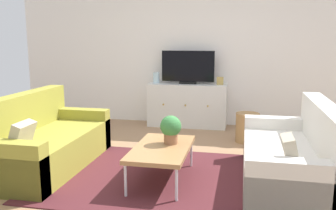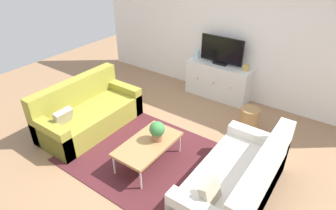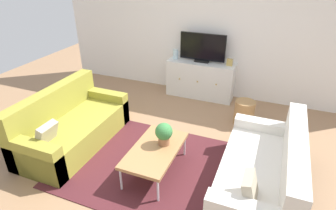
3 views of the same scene
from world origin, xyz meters
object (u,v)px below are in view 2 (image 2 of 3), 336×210
(flat_screen_tv, at_px, (222,51))
(tv_console, at_px, (218,81))
(couch_right_side, at_px, (240,183))
(coffee_table, at_px, (148,144))
(glass_vase, at_px, (197,54))
(couch_left_side, at_px, (87,113))
(mantel_clock, at_px, (246,68))
(potted_plant, at_px, (157,130))
(wicker_basket, at_px, (249,119))

(flat_screen_tv, bearing_deg, tv_console, -90.00)
(couch_right_side, bearing_deg, coffee_table, -174.86)
(couch_right_side, distance_m, glass_vase, 3.19)
(couch_left_side, bearing_deg, glass_vase, 70.69)
(mantel_clock, bearing_deg, couch_left_side, -129.17)
(coffee_table, xyz_separation_m, mantel_clock, (0.44, 2.50, 0.45))
(potted_plant, xyz_separation_m, flat_screen_tv, (-0.18, 2.38, 0.46))
(mantel_clock, bearing_deg, glass_vase, 180.00)
(couch_left_side, height_order, potted_plant, couch_left_side)
(glass_vase, height_order, wicker_basket, glass_vase)
(glass_vase, bearing_deg, potted_plant, -72.76)
(couch_left_side, distance_m, coffee_table, 1.50)
(couch_right_side, height_order, glass_vase, glass_vase)
(couch_left_side, distance_m, wicker_basket, 2.87)
(glass_vase, xyz_separation_m, wicker_basket, (1.57, -0.80, -0.62))
(coffee_table, relative_size, wicker_basket, 2.39)
(flat_screen_tv, height_order, glass_vase, flat_screen_tv)
(coffee_table, xyz_separation_m, glass_vase, (-0.66, 2.50, 0.48))
(coffee_table, distance_m, tv_console, 2.50)
(mantel_clock, bearing_deg, tv_console, -180.00)
(tv_console, bearing_deg, potted_plant, -85.59)
(wicker_basket, bearing_deg, coffee_table, -118.05)
(coffee_table, xyz_separation_m, tv_console, (-0.11, 2.50, 0.02))
(couch_left_side, distance_m, mantel_clock, 3.11)
(mantel_clock, bearing_deg, couch_right_side, -68.23)
(coffee_table, bearing_deg, glass_vase, 104.88)
(couch_right_side, distance_m, coffee_table, 1.39)
(potted_plant, distance_m, tv_console, 2.38)
(wicker_basket, bearing_deg, potted_plant, -118.11)
(glass_vase, relative_size, wicker_basket, 0.44)
(mantel_clock, distance_m, wicker_basket, 1.10)
(coffee_table, distance_m, potted_plant, 0.25)
(couch_left_side, bearing_deg, wicker_basket, 33.21)
(couch_right_side, distance_m, potted_plant, 1.34)
(flat_screen_tv, relative_size, glass_vase, 4.76)
(couch_right_side, xyz_separation_m, tv_console, (-1.50, 2.37, 0.09))
(potted_plant, bearing_deg, flat_screen_tv, 94.38)
(couch_right_side, distance_m, mantel_clock, 2.61)
(couch_left_side, xyz_separation_m, tv_console, (1.38, 2.37, 0.09))
(tv_console, relative_size, wicker_basket, 3.11)
(coffee_table, height_order, potted_plant, potted_plant)
(tv_console, xyz_separation_m, glass_vase, (-0.55, 0.00, 0.46))
(coffee_table, relative_size, glass_vase, 5.46)
(mantel_clock, relative_size, wicker_basket, 0.30)
(potted_plant, relative_size, tv_console, 0.23)
(tv_console, distance_m, glass_vase, 0.72)
(couch_left_side, bearing_deg, flat_screen_tv, 59.98)
(couch_left_side, bearing_deg, couch_right_side, 0.00)
(glass_vase, bearing_deg, flat_screen_tv, 2.08)
(couch_left_side, xyz_separation_m, wicker_basket, (2.40, 1.57, -0.06))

